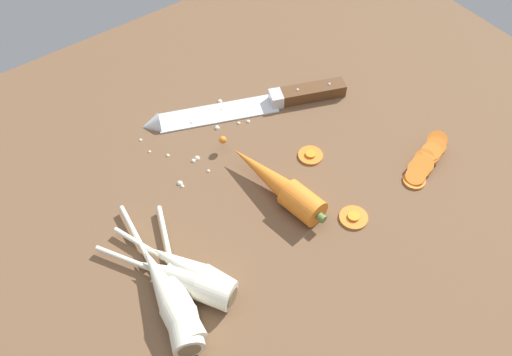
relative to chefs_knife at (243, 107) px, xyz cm
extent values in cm
cube|color=brown|center=(-7.61, -12.29, -2.65)|extent=(120.00, 90.00, 4.00)
cube|color=silver|center=(-3.92, 1.55, -0.40)|extent=(20.22, 11.43, 0.50)
cone|color=silver|center=(-14.34, 5.66, -0.40)|extent=(4.24, 4.78, 3.96)
cube|color=silver|center=(5.38, -2.12, 0.45)|extent=(2.94, 3.47, 2.20)
cube|color=brown|center=(11.43, -4.51, 0.45)|extent=(11.26, 6.64, 2.20)
sphere|color=silver|center=(8.82, -3.48, 1.55)|extent=(0.50, 0.50, 0.50)
sphere|color=silver|center=(14.03, -5.54, 1.55)|extent=(0.50, 0.50, 0.50)
cylinder|color=orange|center=(-5.25, -22.27, 1.45)|extent=(5.03, 6.54, 4.20)
cone|color=orange|center=(-6.30, -15.16, 1.45)|extent=(6.06, 14.81, 3.99)
sphere|color=orange|center=(-7.74, -5.48, 1.45)|extent=(1.20, 1.20, 1.20)
cylinder|color=#5B7F3D|center=(-4.72, -25.83, 1.45)|extent=(1.33, 1.17, 1.20)
cylinder|color=silver|center=(-22.90, -26.48, 1.35)|extent=(5.88, 6.13, 4.00)
cone|color=silver|center=(-26.31, -20.84, 1.35)|extent=(7.61, 9.18, 3.80)
cylinder|color=silver|center=(-29.80, -15.07, 0.45)|extent=(5.31, 8.17, 0.70)
cylinder|color=#7A6647|center=(-21.68, -28.51, 1.35)|extent=(2.55, 1.70, 2.80)
cylinder|color=silver|center=(-22.52, -25.94, 1.35)|extent=(5.37, 5.69, 4.00)
cone|color=silver|center=(-24.80, -20.04, 1.35)|extent=(6.46, 8.92, 3.80)
cylinder|color=silver|center=(-27.13, -14.00, 0.45)|extent=(3.80, 8.42, 0.70)
cylinder|color=#7A6647|center=(-21.70, -28.07, 1.35)|extent=(2.72, 1.29, 2.80)
cylinder|color=silver|center=(-28.78, -28.80, 1.35)|extent=(5.59, 6.33, 4.00)
cone|color=silver|center=(-26.23, -21.95, 1.35)|extent=(6.83, 10.09, 3.80)
cylinder|color=silver|center=(-23.61, -14.93, 0.45)|extent=(4.19, 9.73, 0.70)
cylinder|color=#7A6647|center=(-29.70, -31.26, 1.35)|extent=(2.73, 1.26, 2.80)
cylinder|color=silver|center=(-28.54, -28.00, 1.35)|extent=(4.59, 5.91, 4.00)
cone|color=silver|center=(-27.69, -20.42, 1.35)|extent=(4.87, 10.13, 3.80)
cylinder|color=silver|center=(-26.82, -12.65, 0.45)|extent=(1.87, 10.58, 0.70)
cylinder|color=#7A6647|center=(-28.84, -30.73, 1.35)|extent=(2.82, 0.61, 2.80)
cylinder|color=orange|center=(12.04, -27.84, -0.30)|extent=(3.40, 3.40, 0.70)
cylinder|color=orange|center=(12.42, -27.60, -0.06)|extent=(3.19, 3.10, 1.74)
cylinder|color=orange|center=(13.60, -27.02, 0.19)|extent=(3.49, 3.40, 1.95)
cylinder|color=orange|center=(14.57, -26.84, 0.43)|extent=(3.52, 3.42, 1.97)
cylinder|color=orange|center=(15.54, -26.28, 0.68)|extent=(3.24, 3.13, 2.10)
cylinder|color=orange|center=(16.51, -26.38, 0.92)|extent=(3.24, 3.14, 1.78)
cylinder|color=orange|center=(16.97, -26.17, 1.17)|extent=(3.23, 3.14, 1.71)
cylinder|color=orange|center=(18.09, -25.94, 1.41)|extent=(3.29, 3.19, 2.00)
cylinder|color=orange|center=(19.12, -25.25, 1.66)|extent=(3.26, 3.15, 2.27)
cylinder|color=orange|center=(0.04, -27.55, -0.30)|extent=(4.15, 4.15, 0.70)
cylinder|color=orange|center=(0.04, -27.55, -0.03)|extent=(1.74, 1.74, 0.16)
cylinder|color=orange|center=(2.57, -14.75, -0.30)|extent=(3.89, 3.89, 0.70)
cylinder|color=orange|center=(2.57, -14.75, -0.03)|extent=(1.63, 1.63, 0.16)
sphere|color=silver|center=(-2.09, 3.77, -0.25)|extent=(0.80, 0.80, 0.80)
sphere|color=silver|center=(-16.81, -7.42, -0.22)|extent=(0.86, 0.86, 0.86)
sphere|color=silver|center=(-2.94, 1.91, -0.28)|extent=(0.74, 0.74, 0.74)
sphere|color=silver|center=(-17.35, 0.82, -0.43)|extent=(0.44, 0.44, 0.44)
sphere|color=silver|center=(-2.42, -2.29, -0.37)|extent=(0.56, 0.56, 0.56)
sphere|color=silver|center=(-5.89, -1.10, -0.23)|extent=(0.84, 0.84, 0.84)
sphere|color=silver|center=(-4.17, 2.29, -0.37)|extent=(0.57, 0.57, 0.57)
sphere|color=silver|center=(-12.03, -4.74, -0.23)|extent=(0.84, 0.84, 0.84)
sphere|color=silver|center=(-17.29, 3.85, -0.39)|extent=(0.52, 0.52, 0.52)
sphere|color=silver|center=(-12.77, -4.85, -0.30)|extent=(0.70, 0.70, 0.70)
sphere|color=silver|center=(-16.80, -8.15, -0.37)|extent=(0.56, 0.56, 0.56)
sphere|color=silver|center=(-12.02, -7.93, -0.39)|extent=(0.52, 0.52, 0.52)
sphere|color=silver|center=(-8.70, 2.18, -0.23)|extent=(0.85, 0.85, 0.85)
sphere|color=silver|center=(-0.95, -2.88, -0.34)|extent=(0.62, 0.62, 0.62)
sphere|color=silver|center=(1.55, -2.41, -0.44)|extent=(0.43, 0.43, 0.43)
sphere|color=silver|center=(-11.78, 3.18, -0.39)|extent=(0.53, 0.53, 0.53)
sphere|color=silver|center=(-15.43, -1.56, -0.38)|extent=(0.54, 0.54, 0.54)
camera|label=1|loc=(-39.29, -57.92, 67.57)|focal=40.63mm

